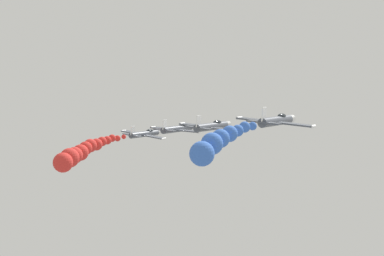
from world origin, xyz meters
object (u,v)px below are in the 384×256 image
object	(u,v)px
airplane_lead	(145,134)
airplane_right_inner	(212,126)
airplane_left_inner	(178,129)
airplane_left_outer	(277,121)

from	to	relation	value
airplane_lead	airplane_right_inner	world-z (taller)	airplane_right_inner
airplane_lead	airplane_left_inner	bearing A→B (deg)	-34.89
airplane_right_inner	airplane_left_outer	world-z (taller)	airplane_left_outer
airplane_left_inner	airplane_left_outer	size ratio (longest dim) A/B	1.00
airplane_left_inner	airplane_left_outer	bearing A→B (deg)	-37.69
airplane_left_outer	airplane_lead	bearing A→B (deg)	143.22
airplane_left_inner	airplane_left_outer	xyz separation A→B (m)	(24.52, -18.94, 2.95)
airplane_left_outer	airplane_left_inner	bearing A→B (deg)	142.31
airplane_left_inner	airplane_right_inner	world-z (taller)	airplane_right_inner
airplane_right_inner	airplane_lead	bearing A→B (deg)	141.81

